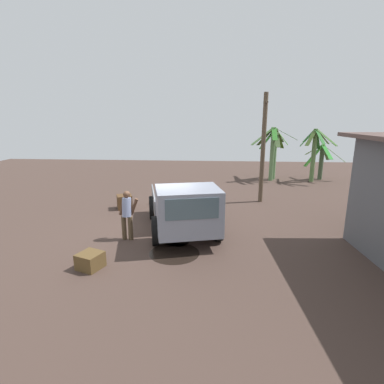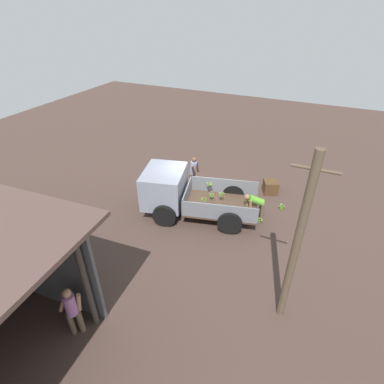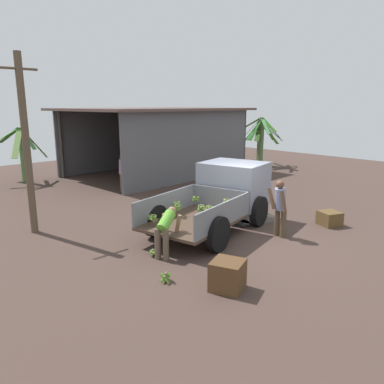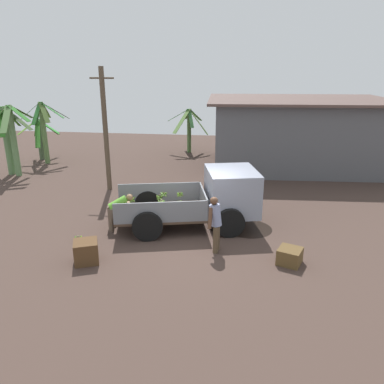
% 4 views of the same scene
% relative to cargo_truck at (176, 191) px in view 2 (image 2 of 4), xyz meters
% --- Properties ---
extents(ground, '(36.00, 36.00, 0.00)m').
position_rel_cargo_truck_xyz_m(ground, '(-0.60, -1.04, -1.01)').
color(ground, '#46342D').
extents(mud_patch_0, '(1.51, 1.51, 0.01)m').
position_rel_cargo_truck_xyz_m(mud_patch_0, '(1.07, -0.25, -1.01)').
color(mud_patch_0, black).
rests_on(mud_patch_0, ground).
extents(mud_patch_1, '(0.85, 0.85, 0.01)m').
position_rel_cargo_truck_xyz_m(mud_patch_1, '(0.19, -0.29, -1.01)').
color(mud_patch_1, black).
rests_on(mud_patch_1, ground).
extents(cargo_truck, '(4.89, 3.02, 1.87)m').
position_rel_cargo_truck_xyz_m(cargo_truck, '(0.00, 0.00, 0.00)').
color(cargo_truck, '#473428').
rests_on(cargo_truck, ground).
extents(utility_pole, '(0.99, 0.20, 5.06)m').
position_rel_cargo_truck_xyz_m(utility_pole, '(-4.88, 3.15, 1.57)').
color(utility_pole, brown).
rests_on(utility_pole, ground).
extents(person_foreground_visitor, '(0.40, 0.69, 1.64)m').
position_rel_cargo_truck_xyz_m(person_foreground_visitor, '(0.09, -1.94, -0.10)').
color(person_foreground_visitor, brown).
rests_on(person_foreground_visitor, ground).
extents(person_worker_loading, '(0.83, 0.70, 1.16)m').
position_rel_cargo_truck_xyz_m(person_worker_loading, '(-3.13, -0.85, -0.29)').
color(person_worker_loading, brown).
rests_on(person_worker_loading, ground).
extents(person_bystander_near_shed, '(0.60, 0.47, 1.62)m').
position_rel_cargo_truck_xyz_m(person_bystander_near_shed, '(-0.06, 5.96, -0.11)').
color(person_bystander_near_shed, brown).
rests_on(person_bystander_near_shed, ground).
extents(banana_bunch_on_ground_0, '(0.25, 0.26, 0.19)m').
position_rel_cargo_truck_xyz_m(banana_bunch_on_ground_0, '(-3.38, -0.69, -0.90)').
color(banana_bunch_on_ground_0, brown).
rests_on(banana_bunch_on_ground_0, ground).
extents(banana_bunch_on_ground_1, '(0.27, 0.26, 0.22)m').
position_rel_cargo_truck_xyz_m(banana_bunch_on_ground_1, '(-4.02, -1.98, -0.89)').
color(banana_bunch_on_ground_1, brown).
rests_on(banana_bunch_on_ground_1, ground).
extents(wooden_crate_0, '(0.82, 0.82, 0.61)m').
position_rel_cargo_truck_xyz_m(wooden_crate_0, '(-3.29, -3.06, -0.71)').
color(wooden_crate_0, '#50351E').
rests_on(wooden_crate_0, ground).
extents(wooden_crate_1, '(0.76, 0.76, 0.43)m').
position_rel_cargo_truck_xyz_m(wooden_crate_1, '(2.14, -2.39, -0.79)').
color(wooden_crate_1, brown).
rests_on(wooden_crate_1, ground).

